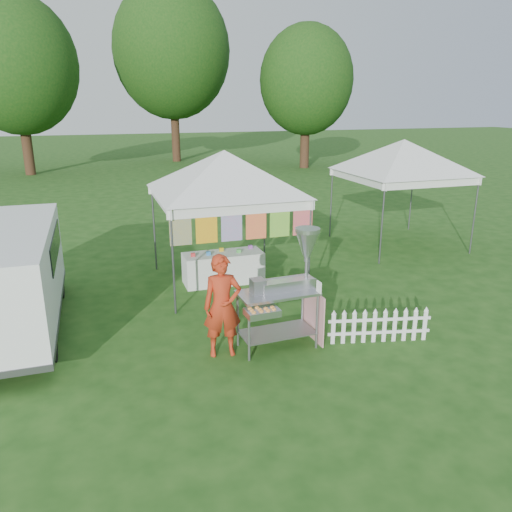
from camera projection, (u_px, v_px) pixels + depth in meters
name	position (u px, v px, depth m)	size (l,w,h in m)	color
ground	(281.00, 350.00, 8.37)	(120.00, 120.00, 0.00)	#1D4814
canopy_main	(224.00, 151.00, 10.65)	(4.24, 4.24, 3.45)	#59595E
canopy_right	(404.00, 140.00, 13.66)	(4.24, 4.24, 3.45)	#59595E
tree_left	(16.00, 65.00, 26.60)	(6.40, 6.40, 9.53)	#311F11
tree_mid	(172.00, 51.00, 32.53)	(7.60, 7.60, 11.52)	#311F11
tree_right	(306.00, 80.00, 29.77)	(5.60, 5.60, 8.42)	#311F11
donut_cart	(290.00, 280.00, 8.21)	(1.44, 1.05, 2.02)	gray
vendor	(222.00, 306.00, 8.01)	(0.62, 0.41, 1.70)	#B32E16
cargo_van	(2.00, 276.00, 8.89)	(1.83, 4.54, 1.88)	white
picket_fence	(379.00, 327.00, 8.58)	(1.76, 0.43, 0.56)	white
display_table	(223.00, 268.00, 11.42)	(1.80, 0.70, 0.70)	white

